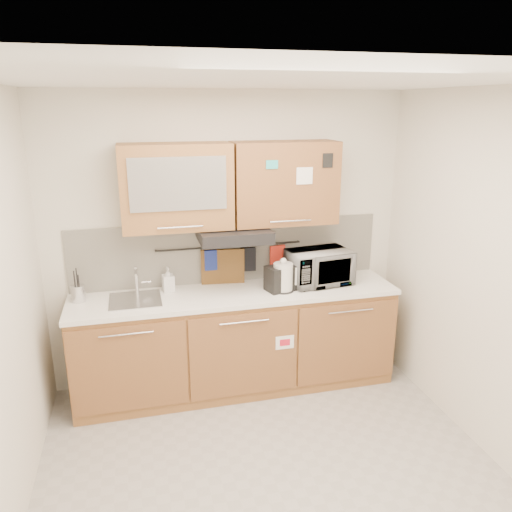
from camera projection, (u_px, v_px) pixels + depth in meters
floor at (272, 475)px, 3.47m from camera, size 3.20×3.20×0.00m
ceiling at (277, 80)px, 2.72m from camera, size 3.20×3.20×0.00m
wall_back at (229, 241)px, 4.49m from camera, size 3.20×0.00×3.20m
wall_right at (495, 281)px, 3.47m from camera, size 0.00×3.00×3.00m
base_cabinet at (237, 346)px, 4.46m from camera, size 2.80×0.64×0.88m
countertop at (236, 294)px, 4.32m from camera, size 2.82×0.62×0.04m
backsplash at (229, 252)px, 4.51m from camera, size 2.80×0.02×0.56m
upper_cabinets at (231, 185)px, 4.17m from camera, size 1.82×0.37×0.70m
range_hood at (234, 234)px, 4.22m from camera, size 0.60×0.46×0.10m
sink at (135, 300)px, 4.13m from camera, size 0.42×0.40×0.26m
utensil_rail at (230, 246)px, 4.46m from camera, size 1.30×0.02×0.02m
utensil_crock at (78, 293)px, 4.09m from camera, size 0.14×0.14×0.28m
kettle at (283, 278)px, 4.31m from camera, size 0.22×0.20×0.30m
toaster at (283, 278)px, 4.34m from camera, size 0.32×0.24×0.22m
microwave at (319, 267)px, 4.49m from camera, size 0.59×0.44×0.30m
soap_bottle at (168, 279)px, 4.31m from camera, size 0.11×0.11×0.21m
cutting_board at (223, 275)px, 4.50m from camera, size 0.39×0.07×0.48m
oven_mitt at (211, 260)px, 4.43m from camera, size 0.11×0.03×0.18m
dark_pouch at (248, 259)px, 4.52m from camera, size 0.14×0.05×0.22m
pot_holder at (277, 255)px, 4.58m from camera, size 0.15×0.04×0.18m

